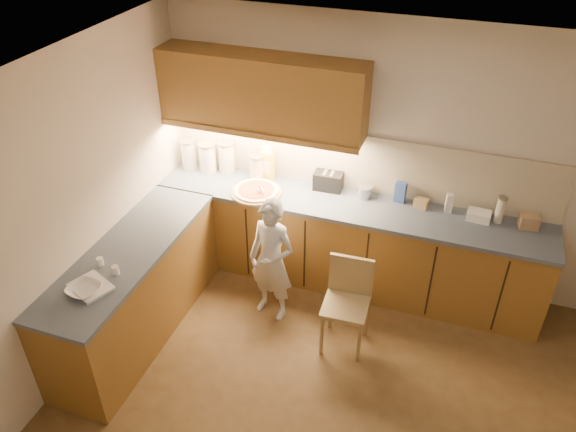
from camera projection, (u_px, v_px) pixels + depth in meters
The scene contains 24 objects.
room at pixel (347, 253), 3.43m from camera, with size 4.54×4.50×2.62m.
l_counter at pixel (277, 258), 5.33m from camera, with size 3.77×2.62×0.92m.
backsplash at pixel (357, 162), 5.34m from camera, with size 3.75×0.02×0.58m, color beige.
upper_cabinets at pixel (261, 93), 5.10m from camera, with size 1.95×0.36×0.73m.
pizza_on_board at pixel (256, 191), 5.42m from camera, with size 0.49×0.49×0.20m.
child at pixel (272, 260), 5.05m from camera, with size 0.45×0.30×1.23m, color silver.
wooden_chair at pixel (347, 297), 4.83m from camera, with size 0.40×0.40×0.85m.
mixing_bowl at pixel (84, 290), 4.23m from camera, with size 0.24×0.24×0.06m, color white.
canister_a at pixel (189, 154), 5.76m from camera, with size 0.16×0.16×0.31m.
canister_b at pixel (208, 157), 5.70m from camera, with size 0.18×0.18×0.31m.
canister_c at pixel (226, 157), 5.70m from camera, with size 0.17×0.17×0.33m.
canister_d at pixel (257, 167), 5.60m from camera, with size 0.16×0.16×0.26m.
oil_jug at pixel (267, 164), 5.57m from camera, with size 0.14×0.11×0.36m.
toaster at pixel (328, 181), 5.45m from camera, with size 0.28×0.17×0.18m.
steel_pot at pixel (364, 191), 5.35m from camera, with size 0.16×0.16×0.12m.
blue_box at pixel (400, 192), 5.25m from camera, with size 0.10×0.07×0.20m, color #34539D.
card_box_a at pixel (421, 203), 5.20m from camera, with size 0.13×0.09×0.09m, color #9F8255.
white_bottle at pixel (449, 203), 5.11m from camera, with size 0.06×0.06×0.19m, color white.
flat_pack at pixel (479, 216), 5.04m from camera, with size 0.21×0.14×0.08m, color white.
tall_jar at pixel (500, 210), 4.96m from camera, with size 0.08×0.08×0.26m.
card_box_b at pixel (529, 221), 4.92m from camera, with size 0.16×0.13×0.13m, color tan.
dough_cloth at pixel (91, 287), 4.29m from camera, with size 0.31×0.24×0.02m, color white.
spice_jar_a at pixel (100, 262), 4.50m from camera, with size 0.05×0.05×0.07m, color white.
spice_jar_b at pixel (115, 270), 4.41m from camera, with size 0.06×0.06×0.08m, color silver.
Camera 1 is at (0.56, -2.68, 3.78)m, focal length 35.00 mm.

